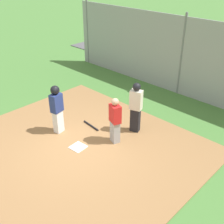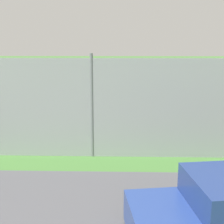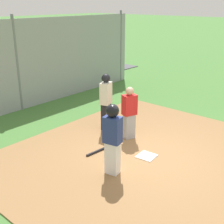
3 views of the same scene
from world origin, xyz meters
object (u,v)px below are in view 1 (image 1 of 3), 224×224
(home_plate, at_px, (78,147))
(umpire, at_px, (136,107))
(parked_car_blue, at_px, (172,44))
(parked_car_dark, at_px, (143,37))
(runner, at_px, (57,106))
(catcher, at_px, (115,120))
(baseball_bat, at_px, (91,126))

(home_plate, bearing_deg, umpire, -107.97)
(parked_car_blue, height_order, parked_car_dark, same)
(parked_car_dark, bearing_deg, home_plate, -53.26)
(parked_car_dark, bearing_deg, umpire, -44.85)
(umpire, bearing_deg, runner, -64.02)
(catcher, xyz_separation_m, parked_car_blue, (3.82, -8.94, -0.20))
(catcher, height_order, runner, runner)
(catcher, xyz_separation_m, runner, (1.75, 0.89, 0.18))
(runner, bearing_deg, catcher, 15.95)
(runner, bearing_deg, parked_car_blue, 90.94)
(parked_car_dark, bearing_deg, parked_car_blue, 3.94)
(umpire, relative_size, runner, 1.04)
(baseball_bat, height_order, parked_car_dark, parked_car_dark)
(umpire, relative_size, baseball_bat, 2.19)
(umpire, xyz_separation_m, runner, (1.80, 1.81, 0.04))
(parked_car_dark, bearing_deg, runner, -58.23)
(home_plate, bearing_deg, catcher, -119.62)
(umpire, xyz_separation_m, parked_car_blue, (3.87, -8.01, -0.33))
(home_plate, distance_m, runner, 1.50)
(parked_car_blue, bearing_deg, runner, -86.35)
(home_plate, xyz_separation_m, parked_car_dark, (5.54, -10.14, 0.57))
(home_plate, distance_m, baseball_bat, 1.27)
(home_plate, distance_m, umpire, 2.25)
(baseball_bat, bearing_deg, umpire, -140.05)
(home_plate, bearing_deg, baseball_bat, -60.72)
(runner, distance_m, parked_car_blue, 10.05)
(catcher, relative_size, baseball_bat, 1.92)
(umpire, bearing_deg, baseball_bat, -74.97)
(catcher, height_order, parked_car_dark, catcher)
(catcher, distance_m, runner, 1.97)
(home_plate, height_order, umpire, umpire)
(home_plate, xyz_separation_m, parked_car_blue, (3.23, -9.98, 0.57))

